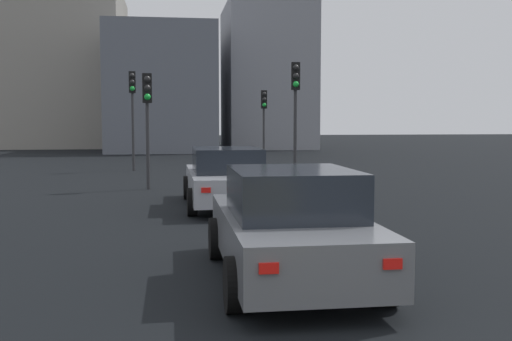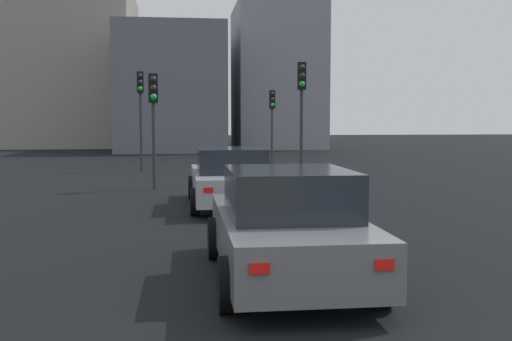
% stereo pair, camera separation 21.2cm
% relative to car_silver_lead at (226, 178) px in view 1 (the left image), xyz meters
% --- Properties ---
extents(car_silver_lead, '(4.70, 2.07, 1.47)m').
position_rel_car_silver_lead_xyz_m(car_silver_lead, '(0.00, 0.00, 0.00)').
color(car_silver_lead, '#A8AAB2').
rests_on(car_silver_lead, ground_plane).
extents(car_grey_second, '(4.30, 1.99, 1.52)m').
position_rel_car_silver_lead_xyz_m(car_grey_second, '(-7.00, -0.21, 0.02)').
color(car_grey_second, slate).
rests_on(car_grey_second, ground_plane).
extents(traffic_light_near_left, '(0.32, 0.28, 3.62)m').
position_rel_car_silver_lead_xyz_m(traffic_light_near_left, '(14.54, -3.22, 1.90)').
color(traffic_light_near_left, '#2D2D30').
rests_on(traffic_light_near_left, ground_plane).
extents(traffic_light_near_right, '(0.32, 0.30, 3.58)m').
position_rel_car_silver_lead_xyz_m(traffic_light_near_right, '(3.95, 2.06, 1.87)').
color(traffic_light_near_right, '#2D2D30').
rests_on(traffic_light_near_right, ground_plane).
extents(traffic_light_far_left, '(0.32, 0.29, 4.19)m').
position_rel_car_silver_lead_xyz_m(traffic_light_far_left, '(11.00, 2.93, 2.29)').
color(traffic_light_far_left, '#2D2D30').
rests_on(traffic_light_far_left, ground_plane).
extents(traffic_light_far_right, '(0.32, 0.30, 4.05)m').
position_rel_car_silver_lead_xyz_m(traffic_light_far_right, '(4.73, -2.74, 2.20)').
color(traffic_light_far_right, '#2D2D30').
rests_on(traffic_light_far_right, ground_plane).
extents(building_facade_left, '(8.78, 6.39, 10.88)m').
position_rel_car_silver_lead_xyz_m(building_facade_left, '(31.46, -6.07, 4.72)').
color(building_facade_left, gray).
rests_on(building_facade_left, ground_plane).
extents(building_facade_center, '(15.32, 7.30, 8.52)m').
position_rel_car_silver_lead_xyz_m(building_facade_center, '(31.09, 1.93, 3.54)').
color(building_facade_center, slate).
rests_on(building_facade_center, ground_plane).
extents(building_facade_right, '(12.70, 9.45, 12.63)m').
position_rel_car_silver_lead_xyz_m(building_facade_right, '(36.94, 9.93, 5.60)').
color(building_facade_right, gray).
rests_on(building_facade_right, ground_plane).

